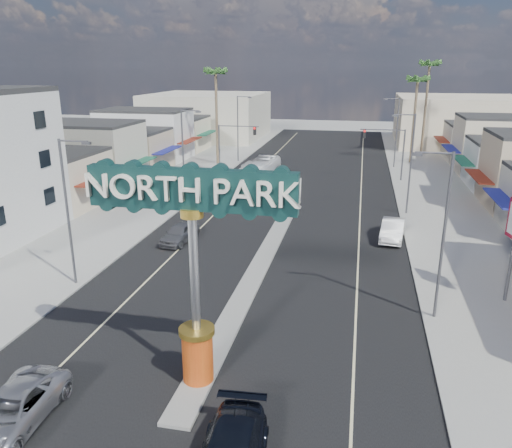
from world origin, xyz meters
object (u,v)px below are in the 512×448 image
at_px(gateway_sign, 193,253).
at_px(car_parked_right, 393,230).
at_px(streetlight_l_mid, 185,151).
at_px(streetlight_r_mid, 409,159).
at_px(streetlight_r_far, 396,129).
at_px(suv_left, 12,410).
at_px(car_parked_left, 180,233).
at_px(palm_left_far, 216,77).
at_px(streetlight_l_far, 239,125).
at_px(streetlight_l_near, 69,206).
at_px(streetlight_r_near, 441,229).
at_px(traffic_signal_left, 233,139).
at_px(palm_right_mid, 417,84).
at_px(city_bus, 258,176).
at_px(traffic_signal_right, 388,144).
at_px(palm_right_far, 429,69).

relative_size(gateway_sign, car_parked_right, 1.94).
bearing_deg(streetlight_l_mid, streetlight_r_mid, 0.00).
relative_size(streetlight_r_far, suv_left, 1.75).
relative_size(suv_left, car_parked_left, 1.20).
height_order(streetlight_r_mid, car_parked_right, streetlight_r_mid).
height_order(gateway_sign, palm_left_far, palm_left_far).
bearing_deg(streetlight_l_far, palm_left_far, -142.08).
bearing_deg(streetlight_l_mid, streetlight_r_far, 46.52).
bearing_deg(streetlight_l_near, palm_left_far, 93.67).
bearing_deg(streetlight_r_near, traffic_signal_left, 119.99).
relative_size(palm_right_mid, city_bus, 1.09).
height_order(streetlight_l_near, car_parked_right, streetlight_l_near).
xyz_separation_m(traffic_signal_right, palm_right_mid, (3.82, 12.01, 6.33)).
distance_m(traffic_signal_right, streetlight_r_near, 34.03).
distance_m(palm_left_far, car_parked_right, 36.66).
bearing_deg(suv_left, car_parked_left, 90.84).
xyz_separation_m(streetlight_l_near, streetlight_r_near, (20.87, 0.00, 0.00)).
relative_size(streetlight_l_far, streetlight_r_far, 1.00).
bearing_deg(streetlight_l_mid, car_parked_right, -20.59).
relative_size(palm_left_far, suv_left, 2.55).
xyz_separation_m(palm_right_mid, car_parked_right, (-4.00, -33.30, -9.82)).
height_order(traffic_signal_left, streetlight_l_far, streetlight_l_far).
bearing_deg(streetlight_r_far, streetlight_l_far, 180.00).
bearing_deg(streetlight_l_near, traffic_signal_right, 60.01).
relative_size(streetlight_l_mid, streetlight_r_near, 1.00).
bearing_deg(palm_right_far, palm_left_far, -156.80).
height_order(car_parked_right, city_bus, city_bus).
xyz_separation_m(traffic_signal_right, car_parked_left, (-16.15, -25.32, -3.54)).
relative_size(streetlight_r_mid, palm_left_far, 0.69).
bearing_deg(streetlight_l_far, streetlight_l_near, -90.00).
height_order(streetlight_l_near, streetlight_r_near, same).
xyz_separation_m(streetlight_l_far, palm_right_mid, (23.43, 4.00, 5.54)).
bearing_deg(palm_left_far, city_bus, -57.97).
bearing_deg(traffic_signal_right, streetlight_r_mid, -84.90).
relative_size(traffic_signal_left, car_parked_right, 1.27).
height_order(streetlight_l_near, streetlight_l_mid, same).
relative_size(traffic_signal_right, streetlight_r_mid, 0.67).
xyz_separation_m(streetlight_l_near, streetlight_r_far, (20.87, 42.00, 0.00)).
height_order(streetlight_r_far, city_bus, streetlight_r_far).
height_order(traffic_signal_left, palm_right_mid, palm_right_mid).
distance_m(streetlight_r_mid, car_parked_right, 8.59).
bearing_deg(streetlight_r_near, streetlight_r_mid, 90.00).
relative_size(palm_right_mid, palm_right_far, 0.86).
distance_m(streetlight_l_far, streetlight_r_mid, 30.32).
bearing_deg(streetlight_r_far, streetlight_r_near, -90.00).
height_order(palm_left_far, city_bus, palm_left_far).
bearing_deg(traffic_signal_right, gateway_sign, -102.33).
bearing_deg(streetlight_r_near, city_bus, 119.49).
distance_m(traffic_signal_left, car_parked_left, 25.66).
bearing_deg(gateway_sign, streetlight_l_far, 101.78).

